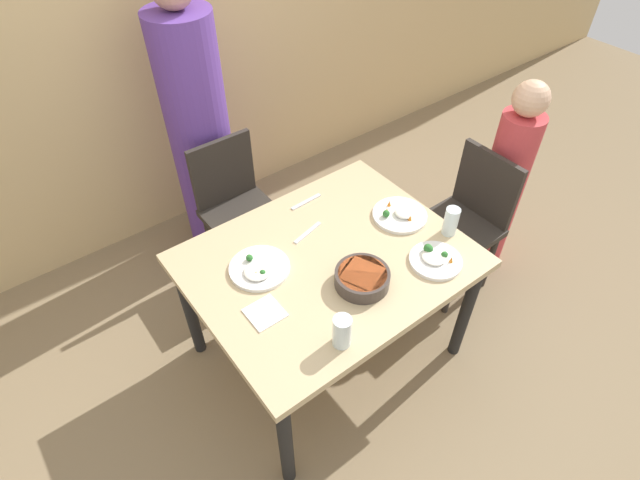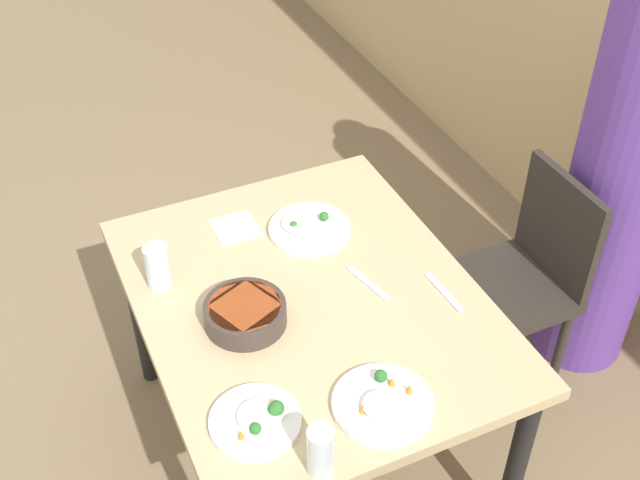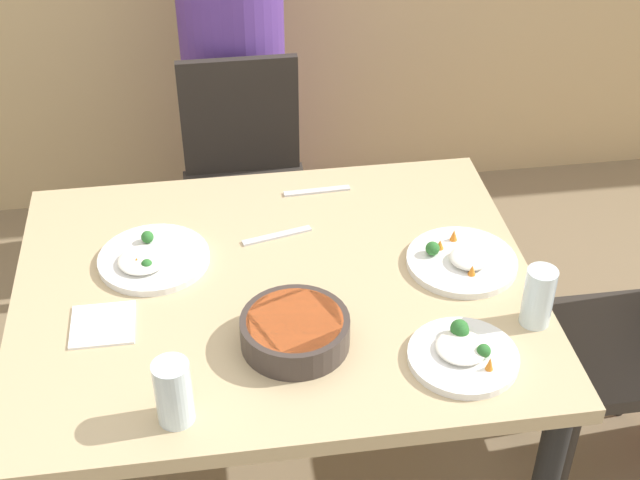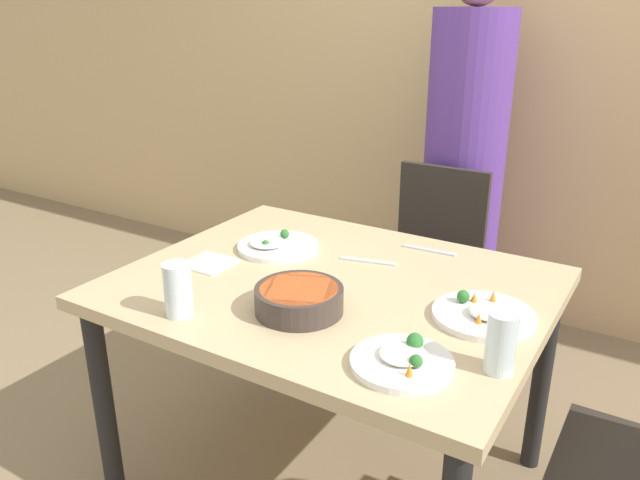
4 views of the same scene
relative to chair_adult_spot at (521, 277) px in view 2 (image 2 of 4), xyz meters
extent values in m
plane|color=#847051|center=(0.02, -0.82, -0.48)|extent=(10.00, 10.00, 0.00)
cube|color=tan|center=(0.02, -0.82, 0.22)|extent=(1.21, 0.97, 0.04)
cylinder|color=black|center=(-0.53, -1.25, -0.14)|extent=(0.06, 0.06, 0.68)
cylinder|color=black|center=(-0.53, -0.39, -0.14)|extent=(0.06, 0.06, 0.68)
cylinder|color=black|center=(0.57, -0.39, -0.14)|extent=(0.06, 0.06, 0.68)
cube|color=#2D2823|center=(0.00, -0.06, -0.04)|extent=(0.40, 0.40, 0.04)
cube|color=#2D2823|center=(0.00, 0.12, 0.18)|extent=(0.38, 0.03, 0.40)
cylinder|color=#2D2823|center=(-0.17, -0.23, -0.27)|extent=(0.04, 0.04, 0.42)
cylinder|color=#2D2823|center=(0.16, -0.23, -0.27)|extent=(0.04, 0.04, 0.42)
cylinder|color=#2D2823|center=(-0.17, 0.10, -0.27)|extent=(0.04, 0.04, 0.42)
cylinder|color=#2D2823|center=(0.16, 0.10, -0.27)|extent=(0.04, 0.04, 0.42)
cylinder|color=#5B3893|center=(0.00, 0.35, 0.26)|extent=(0.35, 0.35, 1.47)
cylinder|color=#3D332D|center=(0.04, -1.03, 0.28)|extent=(0.24, 0.24, 0.07)
cylinder|color=#BC5123|center=(0.04, -1.03, 0.31)|extent=(0.21, 0.21, 0.01)
cylinder|color=white|center=(0.38, -1.13, 0.25)|extent=(0.24, 0.24, 0.02)
ellipsoid|color=white|center=(0.38, -1.12, 0.27)|extent=(0.11, 0.11, 0.02)
sphere|color=#2D702D|center=(0.42, -1.14, 0.28)|extent=(0.03, 0.03, 0.03)
sphere|color=#2D702D|center=(0.39, -1.07, 0.28)|extent=(0.04, 0.04, 0.04)
cone|color=orange|center=(0.42, -1.18, 0.28)|extent=(0.02, 0.02, 0.03)
sphere|color=#2D702D|center=(0.39, -1.08, 0.28)|extent=(0.04, 0.04, 0.04)
cylinder|color=white|center=(0.47, -0.81, 0.25)|extent=(0.27, 0.27, 0.02)
ellipsoid|color=white|center=(0.48, -0.83, 0.28)|extent=(0.09, 0.09, 0.03)
cone|color=orange|center=(0.43, -0.76, 0.28)|extent=(0.02, 0.02, 0.02)
cone|color=orange|center=(0.47, -0.87, 0.28)|extent=(0.02, 0.02, 0.03)
cone|color=orange|center=(0.47, -0.74, 0.28)|extent=(0.02, 0.02, 0.03)
sphere|color=#2D702D|center=(0.40, -0.78, 0.28)|extent=(0.03, 0.03, 0.03)
cylinder|color=white|center=(-0.26, -0.69, 0.25)|extent=(0.27, 0.27, 0.02)
ellipsoid|color=white|center=(-0.29, -0.72, 0.27)|extent=(0.12, 0.12, 0.02)
sphere|color=#2D702D|center=(-0.28, -0.74, 0.28)|extent=(0.03, 0.03, 0.03)
cone|color=orange|center=(-0.30, -0.73, 0.28)|extent=(0.02, 0.02, 0.03)
sphere|color=#2D702D|center=(-0.28, -0.63, 0.28)|extent=(0.03, 0.03, 0.03)
cylinder|color=silver|center=(0.57, -1.03, 0.32)|extent=(0.07, 0.07, 0.14)
cylinder|color=silver|center=(-0.22, -1.21, 0.32)|extent=(0.07, 0.07, 0.14)
cube|color=white|center=(-0.37, -0.91, 0.25)|extent=(0.14, 0.14, 0.01)
cube|color=silver|center=(0.04, -0.63, 0.25)|extent=(0.18, 0.06, 0.01)
cube|color=silver|center=(0.17, -0.45, 0.25)|extent=(0.18, 0.03, 0.01)
camera|label=1|loc=(-0.95, -2.02, 1.86)|focal=28.00mm
camera|label=2|loc=(1.59, -1.50, 1.89)|focal=45.00mm
camera|label=3|loc=(-0.11, -2.43, 1.57)|focal=50.00mm
camera|label=4|loc=(0.85, -2.25, 1.01)|focal=35.00mm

